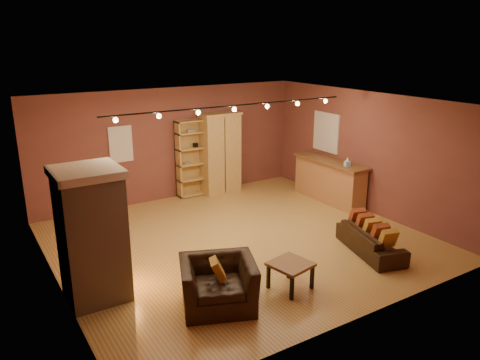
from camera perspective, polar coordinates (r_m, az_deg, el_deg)
floor at (r=9.58m, az=-0.02°, el=-7.42°), size 7.00×7.00×0.00m
ceiling at (r=8.80m, az=-0.02°, el=9.43°), size 7.00×7.00×0.00m
back_wall at (r=11.89m, az=-8.36°, el=4.37°), size 7.00×0.02×2.80m
left_wall at (r=7.91m, az=-22.11°, el=-3.16°), size 0.02×6.50×2.80m
right_wall at (r=11.28m, az=15.27°, el=3.27°), size 0.02×6.50×2.80m
fireplace at (r=7.56m, az=-17.55°, el=-6.37°), size 1.01×0.98×2.12m
back_window at (r=11.39m, az=-14.35°, el=4.25°), size 0.56×0.04×0.86m
bookcase at (r=12.08m, az=-5.99°, el=2.75°), size 0.81×0.32×1.98m
armoire at (r=12.27m, az=-2.46°, el=3.34°), size 1.05×0.60×2.13m
bar_counter at (r=11.90m, az=10.82°, el=-0.03°), size 0.59×2.21×1.06m
tissue_box at (r=11.27m, az=12.95°, el=2.10°), size 0.13×0.13×0.21m
right_window at (r=12.17m, az=10.46°, el=5.77°), size 0.05×0.90×1.00m
loveseat at (r=9.30m, az=15.69°, el=-6.57°), size 0.90×1.69×0.71m
armchair at (r=7.22m, az=-2.71°, el=-11.66°), size 1.32×1.10×0.99m
coffee_table at (r=7.76m, az=6.18°, el=-10.46°), size 0.71×0.71×0.46m
track_rail at (r=8.99m, az=-0.70°, el=8.84°), size 5.20×0.09×0.13m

